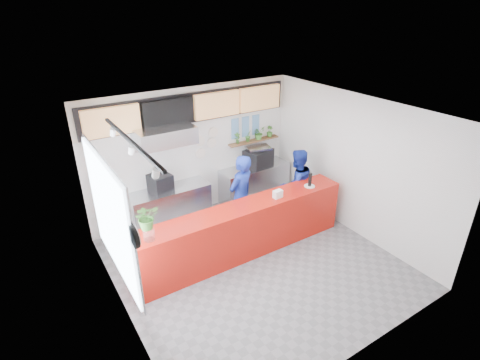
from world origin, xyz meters
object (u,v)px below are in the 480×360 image
espresso_machine (258,158)px  staff_center (241,196)px  panini_oven (160,183)px  pepper_mill (310,180)px  service_counter (244,230)px  staff_right (296,185)px

espresso_machine → staff_center: bearing=-151.5°
panini_oven → pepper_mill: bearing=-46.0°
service_counter → staff_center: 0.81m
service_counter → pepper_mill: pepper_mill is taller
service_counter → staff_center: size_ratio=2.45×
staff_center → staff_right: bearing=156.5°
staff_right → pepper_mill: (-0.14, -0.57, 0.41)m
staff_right → pepper_mill: size_ratio=5.86×
service_counter → staff_right: 1.85m
espresso_machine → panini_oven: bearing=165.7°
espresso_machine → staff_center: 1.72m
service_counter → staff_right: size_ratio=2.64×
service_counter → staff_right: staff_right is taller
service_counter → pepper_mill: size_ratio=15.43×
panini_oven → pepper_mill: 3.19m
staff_center → pepper_mill: 1.49m
service_counter → pepper_mill: bearing=-2.1°
service_counter → panini_oven: bearing=118.5°
pepper_mill → staff_right: bearing=76.1°
pepper_mill → service_counter: bearing=177.9°
espresso_machine → pepper_mill: size_ratio=2.31×
service_counter → espresso_machine: size_ratio=6.69×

